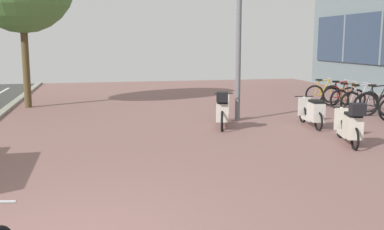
% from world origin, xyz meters
% --- Properties ---
extents(bicycle_rack_05, '(1.40, 0.53, 1.02)m').
position_xyz_m(bicycle_rack_05, '(8.65, 7.00, 0.36)').
color(bicycle_rack_05, black).
rests_on(bicycle_rack_05, ground).
extents(bicycle_rack_06, '(1.30, 0.48, 0.96)m').
position_xyz_m(bicycle_rack_06, '(8.54, 7.75, 0.34)').
color(bicycle_rack_06, black).
rests_on(bicycle_rack_06, ground).
extents(bicycle_rack_07, '(1.28, 0.48, 0.94)m').
position_xyz_m(bicycle_rack_07, '(8.59, 8.50, 0.33)').
color(bicycle_rack_07, black).
rests_on(bicycle_rack_07, ground).
extents(bicycle_rack_08, '(1.29, 0.48, 0.93)m').
position_xyz_m(bicycle_rack_08, '(8.75, 9.26, 0.33)').
color(bicycle_rack_08, black).
rests_on(bicycle_rack_08, ground).
extents(bicycle_rack_09, '(1.28, 0.47, 0.93)m').
position_xyz_m(bicycle_rack_09, '(8.52, 10.01, 0.33)').
color(bicycle_rack_09, black).
rests_on(bicycle_rack_09, ground).
extents(scooter_near, '(0.76, 1.64, 0.99)m').
position_xyz_m(scooter_near, '(5.71, 3.71, 0.44)').
color(scooter_near, black).
rests_on(scooter_near, ground).
extents(scooter_mid, '(0.82, 1.79, 1.01)m').
position_xyz_m(scooter_mid, '(3.61, 6.21, 0.45)').
color(scooter_mid, black).
rests_on(scooter_mid, ground).
extents(scooter_far, '(0.55, 1.67, 0.76)m').
position_xyz_m(scooter_far, '(5.90, 5.77, 0.39)').
color(scooter_far, black).
rests_on(scooter_far, ground).
extents(lamp_post, '(0.20, 0.52, 5.97)m').
position_xyz_m(lamp_post, '(4.31, 7.11, 3.31)').
color(lamp_post, slate).
rests_on(lamp_post, ground).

